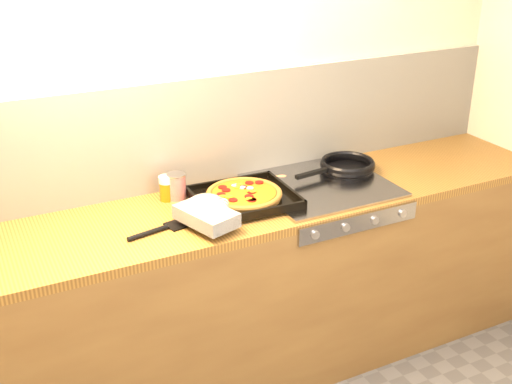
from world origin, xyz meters
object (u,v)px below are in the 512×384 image
frying_pan (346,166)px  juice_glass (167,188)px  tomato_can (176,187)px  pizza_on_tray (233,200)px

frying_pan → juice_glass: juice_glass is taller
tomato_can → juice_glass: size_ratio=1.08×
juice_glass → tomato_can: bearing=-15.8°
frying_pan → juice_glass: (-0.88, 0.10, 0.02)m
pizza_on_tray → frying_pan: bearing=10.6°
frying_pan → juice_glass: 0.89m
tomato_can → pizza_on_tray: bearing=-49.6°
pizza_on_tray → tomato_can: tomato_can is taller
pizza_on_tray → juice_glass: (-0.22, 0.22, 0.01)m
frying_pan → tomato_can: 0.84m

